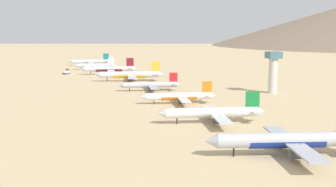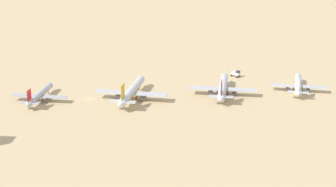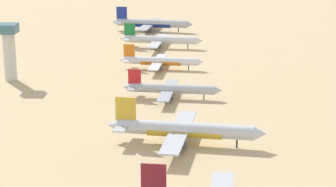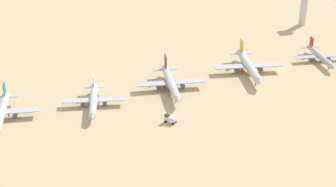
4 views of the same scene
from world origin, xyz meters
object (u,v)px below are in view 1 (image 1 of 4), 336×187
parked_jet_2 (109,69)px  parked_jet_5 (179,96)px  parked_jet_6 (213,113)px  parked_jet_7 (288,140)px  service_truck (66,72)px  control_tower (273,70)px  parked_jet_3 (130,75)px  parked_jet_0 (91,62)px  parked_jet_1 (95,66)px  parked_jet_4 (151,85)px

parked_jet_2 → parked_jet_5: size_ratio=1.21×
parked_jet_6 → parked_jet_7: parked_jet_7 is taller
parked_jet_7 → service_truck: parked_jet_7 is taller
parked_jet_5 → service_truck: parked_jet_5 is taller
parked_jet_2 → parked_jet_6: (-25.26, 177.10, -0.21)m
service_truck → control_tower: (-112.72, 122.30, 10.78)m
parked_jet_3 → parked_jet_7: 174.51m
parked_jet_0 → parked_jet_7: bearing=98.4°
parked_jet_1 → parked_jet_6: 219.93m
parked_jet_5 → control_tower: 61.99m
parked_jet_5 → service_truck: size_ratio=6.52×
parked_jet_0 → parked_jet_6: parked_jet_6 is taller
parked_jet_6 → service_truck: parked_jet_6 is taller
parked_jet_3 → parked_jet_7: bearing=97.3°
service_truck → parked_jet_5: bearing=111.1°
parked_jet_4 → parked_jet_3: bearing=-82.8°
parked_jet_7 → control_tower: (-47.50, -105.64, 8.54)m
control_tower → parked_jet_3: bearing=-44.1°
parked_jet_3 → parked_jet_5: size_ratio=1.29×
parked_jet_7 → parked_jet_6: bearing=-80.3°
parked_jet_2 → parked_jet_6: parked_jet_2 is taller
parked_jet_4 → parked_jet_6: parked_jet_6 is taller
parked_jet_6 → parked_jet_7: 43.06m
parked_jet_3 → parked_jet_0: bearing=-80.2°
parked_jet_3 → service_truck: bearing=-51.8°
parked_jet_6 → parked_jet_2: bearing=-81.9°
parked_jet_3 → parked_jet_4: parked_jet_3 is taller
parked_jet_2 → service_truck: 33.82m
parked_jet_1 → parked_jet_3: bearing=102.7°
parked_jet_4 → service_truck: bearing=-64.1°
parked_jet_0 → parked_jet_2: parked_jet_2 is taller
parked_jet_2 → parked_jet_7: 221.93m
parked_jet_4 → service_truck: size_ratio=6.47×
parked_jet_2 → parked_jet_7: parked_jet_7 is taller
parked_jet_4 → control_tower: 67.89m
parked_jet_4 → parked_jet_7: bearing=97.3°
parked_jet_0 → parked_jet_7: 304.85m
parked_jet_7 → service_truck: size_ratio=8.16×
parked_jet_3 → parked_jet_6: (-14.82, 130.67, -0.50)m
parked_jet_3 → control_tower: control_tower is taller
parked_jet_7 → control_tower: 116.14m
parked_jet_6 → control_tower: bearing=-130.9°
service_truck → control_tower: 166.67m
control_tower → service_truck: bearing=-47.3°
control_tower → parked_jet_5: bearing=20.2°
parked_jet_7 → parked_jet_4: bearing=-82.7°
parked_jet_2 → parked_jet_4: (-16.27, 92.55, -0.70)m
parked_jet_4 → parked_jet_2: bearing=-80.0°
parked_jet_1 → service_truck: 39.61m
parked_jet_4 → parked_jet_7: 128.02m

